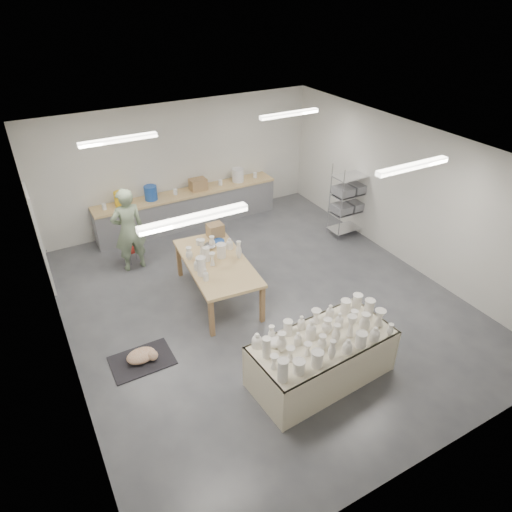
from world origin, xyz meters
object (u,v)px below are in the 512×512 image
drying_table (322,357)px  red_stool (129,251)px  work_table (215,258)px  potter (129,230)px

drying_table → red_stool: 5.10m
drying_table → red_stool: (-1.66, 4.82, -0.15)m
drying_table → work_table: bearing=95.9°
potter → drying_table: bearing=106.5°
drying_table → potter: bearing=106.0°
drying_table → red_stool: drying_table is taller
red_stool → drying_table: bearing=-71.0°
work_table → red_stool: size_ratio=5.63×
work_table → potter: bearing=129.2°
potter → red_stool: 0.70m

